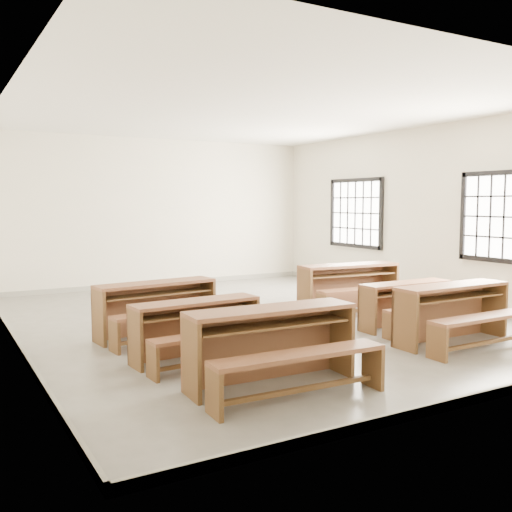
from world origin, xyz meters
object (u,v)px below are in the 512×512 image
desk_set_1 (198,325)px  desk_set_3 (455,309)px  desk_set_5 (351,284)px  desk_set_2 (158,305)px  desk_set_4 (408,302)px  desk_set_0 (274,341)px

desk_set_1 → desk_set_3: (3.21, -0.94, 0.04)m
desk_set_5 → desk_set_3: bearing=-90.9°
desk_set_1 → desk_set_2: 1.31m
desk_set_2 → desk_set_5: size_ratio=0.96×
desk_set_1 → desk_set_2: (-0.01, 1.31, 0.03)m
desk_set_1 → desk_set_4: 3.33m
desk_set_1 → desk_set_5: size_ratio=0.87×
desk_set_1 → desk_set_3: bearing=-20.2°
desk_set_5 → desk_set_2: bearing=-173.3°
desk_set_4 → desk_set_5: 1.45m
desk_set_3 → desk_set_4: size_ratio=1.14×
desk_set_0 → desk_set_5: desk_set_5 is taller
desk_set_0 → desk_set_3: (2.96, 0.33, -0.01)m
desk_set_2 → desk_set_5: 3.45m
desk_set_5 → desk_set_1: bearing=-152.7°
desk_set_1 → desk_set_2: size_ratio=0.91×
desk_set_0 → desk_set_4: 3.32m
desk_set_1 → desk_set_5: (3.44, 1.45, 0.06)m
desk_set_0 → desk_set_4: desk_set_0 is taller
desk_set_0 → desk_set_5: bearing=42.5°
desk_set_2 → desk_set_4: size_ratio=1.17×
desk_set_3 → desk_set_5: desk_set_5 is taller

